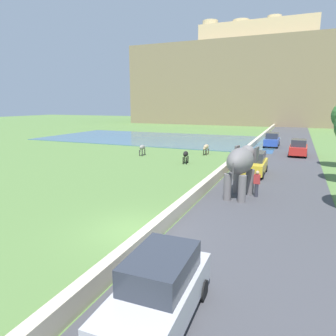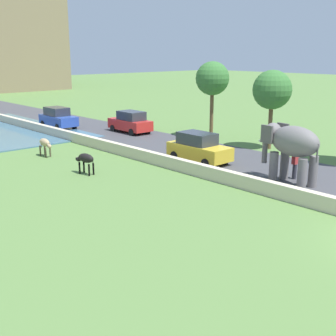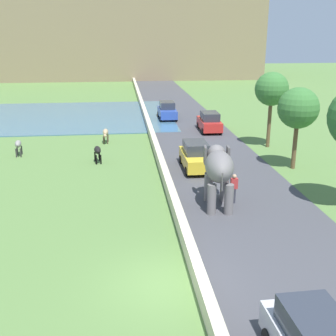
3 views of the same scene
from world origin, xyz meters
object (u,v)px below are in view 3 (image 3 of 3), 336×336
at_px(car_blue, 167,111).
at_px(cow_tan, 106,133).
at_px(car_red, 209,122).
at_px(cow_black, 97,151).
at_px(car_yellow, 196,156).
at_px(elephant, 219,169).
at_px(cow_grey, 18,145).
at_px(person_beside_elephant, 234,188).

xyz_separation_m(car_blue, cow_tan, (-6.06, -9.33, -0.06)).
relative_size(car_red, cow_black, 2.84).
distance_m(car_yellow, cow_black, 6.85).
bearing_deg(cow_black, car_yellow, -19.46).
height_order(car_yellow, cow_tan, car_yellow).
bearing_deg(elephant, car_blue, 90.06).
bearing_deg(car_red, cow_tan, -161.33).
distance_m(elephant, cow_black, 10.78).
bearing_deg(cow_grey, car_red, 21.72).
distance_m(person_beside_elephant, car_red, 16.90).
xyz_separation_m(cow_tan, cow_grey, (-6.18, -3.02, 0.00)).
height_order(car_red, cow_black, car_red).
xyz_separation_m(elephant, person_beside_elephant, (0.91, 0.25, -1.16)).
bearing_deg(car_yellow, cow_grey, 159.28).
bearing_deg(cow_grey, person_beside_elephant, -38.90).
distance_m(elephant, cow_grey, 16.44).
xyz_separation_m(person_beside_elephant, cow_grey, (-13.17, 10.63, -0.04)).
distance_m(person_beside_elephant, car_blue, 23.00).
distance_m(elephant, car_blue, 23.25).
relative_size(cow_black, cow_tan, 1.02).
relative_size(car_blue, car_yellow, 1.00).
bearing_deg(cow_black, car_red, 41.43).
height_order(car_yellow, cow_black, car_yellow).
distance_m(car_yellow, cow_grey, 13.09).
xyz_separation_m(elephant, car_red, (3.12, 17.01, -1.14)).
distance_m(car_red, car_yellow, 11.21).
height_order(person_beside_elephant, car_blue, car_blue).
bearing_deg(car_yellow, person_beside_elephant, -81.14).
bearing_deg(cow_black, car_blue, 66.29).
bearing_deg(car_red, cow_grey, -158.28).
height_order(cow_black, cow_tan, same).
bearing_deg(person_beside_elephant, car_yellow, 98.86).
height_order(car_red, cow_tan, car_red).
bearing_deg(car_blue, elephant, -89.94).
bearing_deg(cow_tan, cow_black, -94.25).
height_order(elephant, cow_tan, elephant).
bearing_deg(cow_black, person_beside_elephant, -48.25).
bearing_deg(elephant, car_red, 79.59).
bearing_deg(car_blue, cow_tan, -122.99).
distance_m(person_beside_elephant, cow_tan, 15.33).
height_order(person_beside_elephant, car_red, car_red).
xyz_separation_m(person_beside_elephant, car_red, (2.21, 16.76, 0.03)).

